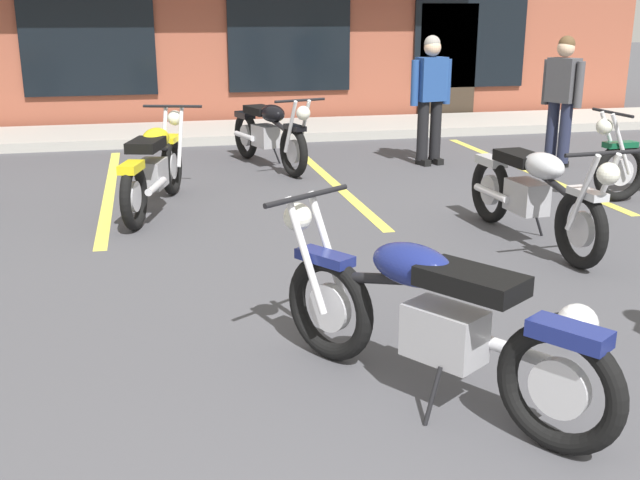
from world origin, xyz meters
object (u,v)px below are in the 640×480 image
Objects in this scene: motorcycle_foreground_classic at (429,317)px; person_by_back_row at (562,94)px; motorcycle_black_cruiser at (154,166)px; motorcycle_cream_vintage at (533,192)px; person_near_building at (431,92)px; helmet_on_pavement at (577,324)px; motorcycle_blue_standard at (269,132)px.

person_by_back_row is at bearing 55.01° from motorcycle_foreground_classic.
motorcycle_black_cruiser is 5.35m from person_by_back_row.
motorcycle_cream_vintage is (3.20, -1.94, 0.00)m from motorcycle_black_cruiser.
person_near_building is (-1.59, 0.52, 0.00)m from person_by_back_row.
helmet_on_pavement is at bearing -110.24° from motorcycle_cream_vintage.
person_near_building is at bearing 78.49° from helmet_on_pavement.
person_by_back_row is at bearing -11.61° from motorcycle_blue_standard.
motorcycle_foreground_classic is 1.10× the size of person_near_building.
motorcycle_cream_vintage is 1.26× the size of person_near_building.
motorcycle_cream_vintage is at bearing -122.76° from person_by_back_row.
motorcycle_cream_vintage is at bearing 69.76° from helmet_on_pavement.
motorcycle_foreground_classic is 7.07× the size of helmet_on_pavement.
motorcycle_blue_standard is at bearing 52.37° from motorcycle_black_cruiser.
motorcycle_black_cruiser is 2.44m from motorcycle_blue_standard.
person_near_building is 6.44× the size of helmet_on_pavement.
motorcycle_cream_vintage is 1.26× the size of person_by_back_row.
motorcycle_foreground_classic is 4.58m from motorcycle_black_cruiser.
motorcycle_cream_vintage is (1.71, -3.87, 0.00)m from motorcycle_blue_standard.
motorcycle_blue_standard is (0.18, 6.32, 0.00)m from motorcycle_foreground_classic.
motorcycle_black_cruiser is 4.01m from person_near_building.
motorcycle_black_cruiser is at bearing -127.63° from motorcycle_blue_standard.
motorcycle_foreground_classic is at bearing -159.28° from helmet_on_pavement.
motorcycle_black_cruiser is (-1.31, 4.39, 0.00)m from motorcycle_foreground_classic.
person_by_back_row reaches higher than motorcycle_blue_standard.
motorcycle_blue_standard is 5.97m from helmet_on_pavement.
helmet_on_pavement is (2.46, -3.95, -0.33)m from motorcycle_black_cruiser.
person_by_back_row is (2.00, 3.11, 0.49)m from motorcycle_cream_vintage.
motorcycle_foreground_classic and motorcycle_black_cruiser have the same top height.
person_near_building is at bearing -6.48° from motorcycle_blue_standard.
person_by_back_row is (3.71, -0.76, 0.49)m from motorcycle_blue_standard.
motorcycle_blue_standard and motorcycle_cream_vintage have the same top height.
person_near_building is 5.82m from helmet_on_pavement.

